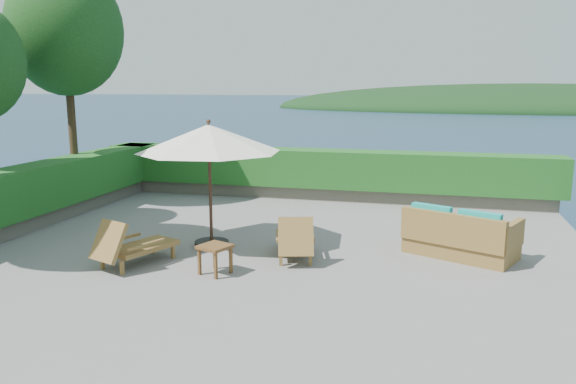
% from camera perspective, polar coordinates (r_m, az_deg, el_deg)
% --- Properties ---
extents(ground, '(12.00, 12.00, 0.00)m').
position_cam_1_polar(ground, '(10.24, -2.76, -6.79)').
color(ground, slate).
rests_on(ground, ground).
extents(foundation, '(12.00, 12.00, 3.00)m').
position_cam_1_polar(foundation, '(10.81, -2.69, -14.65)').
color(foundation, '#534D42').
rests_on(foundation, ocean).
extents(offshore_island, '(126.00, 57.60, 12.60)m').
position_cam_1_polar(offshore_island, '(151.06, 23.08, 7.74)').
color(offshore_island, black).
rests_on(offshore_island, ocean).
extents(planter_wall_far, '(12.00, 0.60, 0.36)m').
position_cam_1_polar(planter_wall_far, '(15.47, 3.36, -0.03)').
color(planter_wall_far, '#6D6657').
rests_on(planter_wall_far, ground).
extents(planter_wall_left, '(0.60, 12.00, 0.36)m').
position_cam_1_polar(planter_wall_left, '(12.95, -27.22, -3.41)').
color(planter_wall_left, '#6D6657').
rests_on(planter_wall_left, ground).
extents(hedge_far, '(12.40, 0.90, 1.00)m').
position_cam_1_polar(hedge_far, '(15.36, 3.39, 2.42)').
color(hedge_far, '#144816').
rests_on(hedge_far, planter_wall_far).
extents(tree_far, '(2.80, 2.80, 6.03)m').
position_cam_1_polar(tree_far, '(15.41, -21.69, 14.98)').
color(tree_far, '#452E1A').
rests_on(tree_far, ground).
extents(patio_umbrella, '(3.40, 3.40, 2.47)m').
position_cam_1_polar(patio_umbrella, '(10.70, -8.04, 5.29)').
color(patio_umbrella, black).
rests_on(patio_umbrella, ground).
extents(lounge_left, '(1.13, 1.63, 0.87)m').
position_cam_1_polar(lounge_left, '(10.13, -15.59, -5.24)').
color(lounge_left, olive).
rests_on(lounge_left, ground).
extents(lounge_right, '(0.99, 1.59, 0.86)m').
position_cam_1_polar(lounge_right, '(10.16, 0.70, -4.82)').
color(lounge_right, olive).
rests_on(lounge_right, ground).
extents(side_table, '(0.61, 0.61, 0.50)m').
position_cam_1_polar(side_table, '(9.40, -7.43, -5.89)').
color(side_table, brown).
rests_on(side_table, ground).
extents(wicker_loveseat, '(2.17, 1.70, 0.95)m').
position_cam_1_polar(wicker_loveseat, '(10.74, 17.03, -4.38)').
color(wicker_loveseat, olive).
rests_on(wicker_loveseat, ground).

